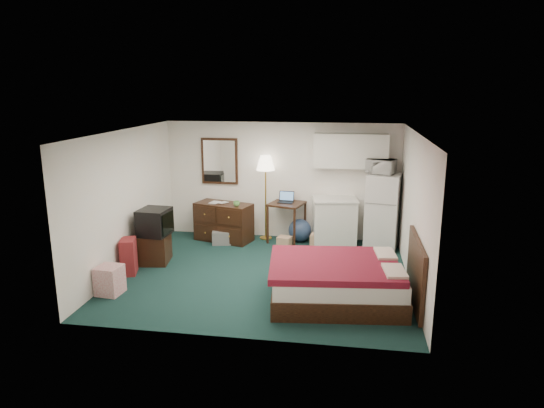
% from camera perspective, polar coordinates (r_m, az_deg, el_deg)
% --- Properties ---
extents(floor, '(5.00, 4.50, 0.01)m').
position_cam_1_polar(floor, '(8.65, -1.00, -8.25)').
color(floor, black).
rests_on(floor, ground).
extents(ceiling, '(5.00, 4.50, 0.01)m').
position_cam_1_polar(ceiling, '(8.06, -1.08, 8.47)').
color(ceiling, white).
rests_on(ceiling, walls).
extents(walls, '(5.01, 4.51, 2.50)m').
position_cam_1_polar(walls, '(8.27, -1.04, -0.19)').
color(walls, white).
rests_on(walls, floor).
extents(mirror, '(0.80, 0.06, 1.00)m').
position_cam_1_polar(mirror, '(10.61, -6.18, 5.04)').
color(mirror, white).
rests_on(mirror, walls).
extents(upper_cabinets, '(1.50, 0.35, 0.70)m').
position_cam_1_polar(upper_cabinets, '(10.06, 9.24, 6.20)').
color(upper_cabinets, white).
rests_on(upper_cabinets, walls).
extents(headboard, '(0.06, 1.56, 1.00)m').
position_cam_1_polar(headboard, '(7.57, 16.57, -7.66)').
color(headboard, black).
rests_on(headboard, walls).
extents(dresser, '(1.30, 0.86, 0.81)m').
position_cam_1_polar(dresser, '(10.42, -5.70, -2.10)').
color(dresser, black).
rests_on(dresser, floor).
extents(floor_lamp, '(0.45, 0.45, 1.82)m').
position_cam_1_polar(floor_lamp, '(10.36, -0.75, 0.74)').
color(floor_lamp, gold).
rests_on(floor_lamp, floor).
extents(desk, '(0.82, 0.82, 0.84)m').
position_cam_1_polar(desk, '(10.30, 1.73, -2.14)').
color(desk, black).
rests_on(desk, floor).
extents(exercise_ball, '(0.57, 0.57, 0.49)m').
position_cam_1_polar(exercise_ball, '(10.34, 3.30, -3.11)').
color(exercise_ball, navy).
rests_on(exercise_ball, floor).
extents(kitchen_counter, '(0.95, 0.77, 0.95)m').
position_cam_1_polar(kitchen_counter, '(10.20, 7.34, -2.11)').
color(kitchen_counter, white).
rests_on(kitchen_counter, floor).
extents(fridge, '(0.75, 0.75, 1.53)m').
position_cam_1_polar(fridge, '(10.05, 12.86, -0.86)').
color(fridge, silver).
rests_on(fridge, floor).
extents(bed, '(2.11, 1.73, 0.63)m').
position_cam_1_polar(bed, '(7.59, 7.63, -9.07)').
color(bed, '#630812').
rests_on(bed, floor).
extents(tv_stand, '(0.63, 0.67, 0.55)m').
position_cam_1_polar(tv_stand, '(9.40, -13.72, -5.04)').
color(tv_stand, black).
rests_on(tv_stand, floor).
extents(suitcase, '(0.34, 0.44, 0.63)m').
position_cam_1_polar(suitcase, '(8.94, -16.51, -5.93)').
color(suitcase, maroon).
rests_on(suitcase, floor).
extents(retail_box, '(0.40, 0.40, 0.46)m').
position_cam_1_polar(retail_box, '(8.22, -18.56, -8.48)').
color(retail_box, white).
rests_on(retail_box, floor).
extents(file_bin, '(0.45, 0.37, 0.28)m').
position_cam_1_polar(file_bin, '(10.26, -5.90, -3.92)').
color(file_bin, slate).
rests_on(file_bin, floor).
extents(cardboard_box_a, '(0.32, 0.29, 0.23)m').
position_cam_1_polar(cardboard_box_a, '(9.99, 1.48, -4.50)').
color(cardboard_box_a, tan).
rests_on(cardboard_box_a, floor).
extents(cardboard_box_b, '(0.25, 0.29, 0.26)m').
position_cam_1_polar(cardboard_box_b, '(10.10, 5.23, -4.24)').
color(cardboard_box_b, tan).
rests_on(cardboard_box_b, floor).
extents(laptop, '(0.34, 0.28, 0.22)m').
position_cam_1_polar(laptop, '(10.19, 1.61, 0.77)').
color(laptop, black).
rests_on(laptop, desk).
extents(crt_tv, '(0.57, 0.61, 0.49)m').
position_cam_1_polar(crt_tv, '(9.19, -13.65, -2.06)').
color(crt_tv, black).
rests_on(crt_tv, tv_stand).
extents(microwave, '(0.61, 0.48, 0.36)m').
position_cam_1_polar(microwave, '(9.89, 12.71, 4.53)').
color(microwave, silver).
rests_on(microwave, fridge).
extents(book_a, '(0.18, 0.06, 0.25)m').
position_cam_1_polar(book_a, '(10.38, -7.22, 0.83)').
color(book_a, tan).
rests_on(book_a, dresser).
extents(book_b, '(0.13, 0.10, 0.20)m').
position_cam_1_polar(book_b, '(10.37, -6.09, 0.72)').
color(book_b, tan).
rests_on(book_b, dresser).
extents(mug, '(0.17, 0.15, 0.14)m').
position_cam_1_polar(mug, '(10.03, -4.19, 0.11)').
color(mug, '#5E9E4D').
rests_on(mug, dresser).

